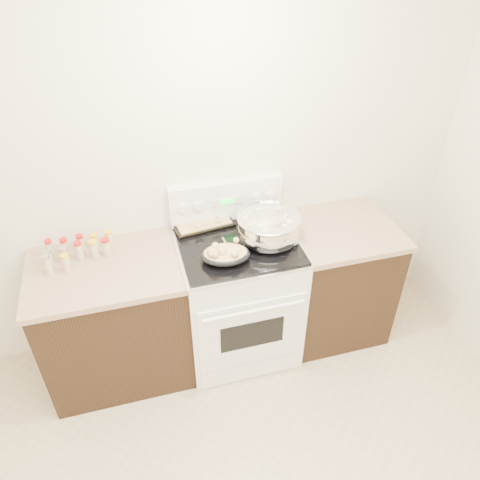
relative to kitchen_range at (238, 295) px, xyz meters
name	(u,v)px	position (x,y,z in m)	size (l,w,h in m)	color
room_shell	(250,338)	(-0.35, -1.42, 1.21)	(4.10, 3.60, 2.75)	silver
counter_left	(116,321)	(-0.83, 0.01, -0.03)	(0.93, 0.67, 0.92)	black
counter_right	(334,278)	(0.73, 0.01, -0.03)	(0.73, 0.67, 0.92)	black
kitchen_range	(238,295)	(0.00, 0.00, 0.00)	(0.78, 0.73, 1.22)	white
mixing_bowl	(269,228)	(0.19, -0.03, 0.55)	(0.40, 0.40, 0.24)	silver
roasting_pan	(225,254)	(-0.12, -0.15, 0.50)	(0.33, 0.25, 0.12)	black
baking_sheet	(202,221)	(-0.17, 0.27, 0.47)	(0.42, 0.32, 0.06)	black
wooden_spoon	(232,257)	(-0.08, -0.15, 0.46)	(0.05, 0.28, 0.04)	#A47C4B
blue_ladle	(293,239)	(0.34, -0.10, 0.48)	(0.14, 0.25, 0.09)	#7CA8B9
spice_jars	(77,250)	(-0.98, 0.13, 0.49)	(0.41, 0.23, 0.13)	#BFB28C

